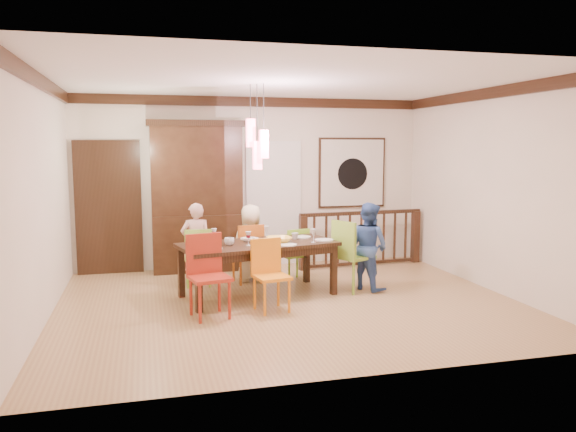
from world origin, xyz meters
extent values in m
plane|color=#A47C4F|center=(0.00, 0.00, 0.00)|extent=(6.00, 6.00, 0.00)
plane|color=white|center=(0.00, 0.00, 2.90)|extent=(6.00, 6.00, 0.00)
plane|color=beige|center=(0.00, 2.50, 1.45)|extent=(6.00, 0.00, 6.00)
plane|color=beige|center=(-3.00, 0.00, 1.45)|extent=(0.00, 5.00, 5.00)
plane|color=beige|center=(3.00, 0.00, 1.45)|extent=(0.00, 5.00, 5.00)
cube|color=black|center=(-2.40, 2.45, 1.05)|extent=(1.04, 0.07, 2.24)
cube|color=silver|center=(0.35, 2.46, 1.05)|extent=(0.97, 0.05, 2.22)
cube|color=black|center=(1.80, 2.47, 1.60)|extent=(1.25, 0.04, 1.25)
cube|color=silver|center=(1.80, 2.44, 1.60)|extent=(1.18, 0.02, 1.18)
cylinder|color=black|center=(1.80, 2.43, 1.58)|extent=(0.56, 0.01, 0.56)
cube|color=#F94A61|center=(-0.41, 0.51, 2.25)|extent=(0.11, 0.11, 0.38)
cylinder|color=black|center=(-0.41, 0.51, 2.67)|extent=(0.01, 0.01, 0.46)
cube|color=#F94A61|center=(-0.25, 0.41, 2.10)|extent=(0.11, 0.11, 0.38)
cylinder|color=black|center=(-0.25, 0.41, 2.59)|extent=(0.01, 0.01, 0.61)
cube|color=#F94A61|center=(-0.33, 0.46, 1.95)|extent=(0.11, 0.11, 0.38)
cylinder|color=black|center=(-0.33, 0.46, 2.52)|extent=(0.01, 0.01, 0.76)
cube|color=black|center=(-0.33, 0.46, 0.72)|extent=(2.27, 1.38, 0.05)
cube|color=black|center=(-1.31, 0.86, 0.35)|extent=(0.09, 0.09, 0.70)
cube|color=black|center=(0.65, 0.86, 0.35)|extent=(0.09, 0.09, 0.70)
cube|color=black|center=(-1.31, 0.06, 0.35)|extent=(0.09, 0.09, 0.70)
cube|color=black|center=(0.65, 0.06, 0.35)|extent=(0.09, 0.09, 0.70)
cube|color=black|center=(-0.33, 0.88, 0.65)|extent=(1.89, 0.44, 0.10)
cube|color=black|center=(-0.33, 0.04, 0.65)|extent=(1.89, 0.44, 0.10)
cube|color=#95D041|center=(-1.09, 1.26, 0.42)|extent=(0.41, 0.41, 0.04)
cube|color=#95D041|center=(-1.09, 1.26, 0.66)|extent=(0.39, 0.05, 0.43)
cylinder|color=#95D041|center=(-1.25, 1.10, 0.21)|extent=(0.03, 0.03, 0.41)
cylinder|color=#95D041|center=(-0.93, 1.10, 0.21)|extent=(0.03, 0.03, 0.41)
cylinder|color=#95D041|center=(-1.25, 1.42, 0.21)|extent=(0.03, 0.03, 0.41)
cylinder|color=#95D041|center=(-0.93, 1.42, 0.21)|extent=(0.03, 0.03, 0.41)
cube|color=#BB5816|center=(-0.34, 1.27, 0.44)|extent=(0.47, 0.47, 0.04)
cube|color=#BB5816|center=(-0.34, 1.27, 0.68)|extent=(0.41, 0.11, 0.45)
cylinder|color=#BB5816|center=(-0.51, 1.11, 0.21)|extent=(0.04, 0.04, 0.43)
cylinder|color=#BB5816|center=(-0.17, 1.11, 0.21)|extent=(0.04, 0.04, 0.43)
cylinder|color=#BB5816|center=(-0.51, 1.44, 0.21)|extent=(0.04, 0.04, 0.43)
cylinder|color=#BB5816|center=(-0.17, 1.44, 0.21)|extent=(0.04, 0.04, 0.43)
cube|color=#83C42B|center=(0.37, 1.22, 0.40)|extent=(0.45, 0.45, 0.04)
cube|color=#83C42B|center=(0.37, 1.22, 0.62)|extent=(0.37, 0.12, 0.41)
cylinder|color=#83C42B|center=(0.22, 1.07, 0.19)|extent=(0.03, 0.03, 0.39)
cylinder|color=#83C42B|center=(0.52, 1.07, 0.19)|extent=(0.03, 0.03, 0.39)
cylinder|color=#83C42B|center=(0.22, 1.37, 0.19)|extent=(0.03, 0.03, 0.39)
cylinder|color=#83C42B|center=(0.52, 1.37, 0.19)|extent=(0.03, 0.03, 0.39)
cube|color=#A42A18|center=(-1.10, -0.37, 0.49)|extent=(0.54, 0.54, 0.04)
cube|color=#A42A18|center=(-1.10, -0.37, 0.76)|extent=(0.45, 0.14, 0.50)
cylinder|color=#A42A18|center=(-1.28, -0.55, 0.24)|extent=(0.04, 0.04, 0.48)
cylinder|color=#A42A18|center=(-0.91, -0.55, 0.24)|extent=(0.04, 0.04, 0.48)
cylinder|color=#A42A18|center=(-1.28, -0.19, 0.24)|extent=(0.04, 0.04, 0.48)
cylinder|color=#A42A18|center=(-0.91, -0.19, 0.24)|extent=(0.04, 0.04, 0.48)
cube|color=orange|center=(-0.31, -0.30, 0.44)|extent=(0.48, 0.48, 0.04)
cube|color=orange|center=(-0.31, -0.30, 0.68)|extent=(0.41, 0.11, 0.45)
cylinder|color=orange|center=(-0.48, -0.46, 0.21)|extent=(0.04, 0.04, 0.43)
cylinder|color=orange|center=(-0.15, -0.46, 0.21)|extent=(0.04, 0.04, 0.43)
cylinder|color=orange|center=(-0.48, -0.13, 0.21)|extent=(0.04, 0.04, 0.43)
cylinder|color=orange|center=(-0.15, -0.13, 0.21)|extent=(0.04, 0.04, 0.43)
cube|color=#78A631|center=(1.06, 0.41, 0.50)|extent=(0.61, 0.61, 0.04)
cube|color=#78A631|center=(1.06, 0.41, 0.77)|extent=(0.23, 0.44, 0.51)
cylinder|color=#78A631|center=(0.87, 0.23, 0.24)|extent=(0.04, 0.04, 0.49)
cylinder|color=#78A631|center=(1.25, 0.23, 0.24)|extent=(0.04, 0.04, 0.49)
cylinder|color=#78A631|center=(0.87, 0.60, 0.24)|extent=(0.04, 0.04, 0.49)
cylinder|color=#78A631|center=(1.25, 0.60, 0.24)|extent=(0.04, 0.04, 0.49)
cube|color=black|center=(-0.99, 2.28, 0.47)|extent=(1.47, 0.44, 0.95)
cube|color=black|center=(-0.99, 2.30, 1.68)|extent=(1.47, 0.40, 1.47)
cube|color=black|center=(-0.99, 2.49, 1.68)|extent=(1.26, 0.02, 1.26)
cube|color=black|center=(-0.99, 2.30, 2.44)|extent=(1.58, 0.44, 0.10)
cube|color=black|center=(0.72, 1.95, 0.46)|extent=(0.13, 0.13, 0.92)
cube|color=black|center=(2.86, 1.95, 0.46)|extent=(0.13, 0.13, 0.92)
cube|color=black|center=(1.79, 1.95, 0.93)|extent=(2.27, 0.24, 0.06)
cube|color=black|center=(1.79, 1.95, 0.05)|extent=(2.15, 0.21, 0.05)
imported|color=beige|center=(-1.10, 1.32, 0.62)|extent=(0.46, 0.31, 1.24)
imported|color=beige|center=(-0.26, 1.37, 0.60)|extent=(0.63, 0.45, 1.19)
imported|color=#395BA1|center=(1.29, 0.43, 0.63)|extent=(0.71, 0.77, 1.27)
imported|color=yellow|center=(-0.05, 0.37, 0.79)|extent=(0.35, 0.35, 0.08)
imported|color=white|center=(-0.45, 0.58, 0.78)|extent=(0.23, 0.23, 0.06)
imported|color=silver|center=(-0.75, 0.35, 0.80)|extent=(0.16, 0.16, 0.10)
imported|color=silver|center=(0.24, 0.61, 0.80)|extent=(0.12, 0.12, 0.09)
cylinder|color=white|center=(-1.03, 0.80, 0.76)|extent=(0.26, 0.26, 0.01)
cylinder|color=white|center=(-0.39, 0.78, 0.76)|extent=(0.26, 0.26, 0.01)
cylinder|color=white|center=(0.38, 0.74, 0.76)|extent=(0.26, 0.26, 0.01)
cylinder|color=white|center=(-1.00, 0.14, 0.76)|extent=(0.26, 0.26, 0.01)
cylinder|color=white|center=(0.01, 0.16, 0.76)|extent=(0.26, 0.26, 0.01)
cylinder|color=white|center=(0.61, 0.41, 0.76)|extent=(0.26, 0.26, 0.01)
cube|color=#D83359|center=(-0.35, 0.12, 0.76)|extent=(0.18, 0.14, 0.01)
camera|label=1|loc=(-1.83, -7.04, 2.07)|focal=35.00mm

